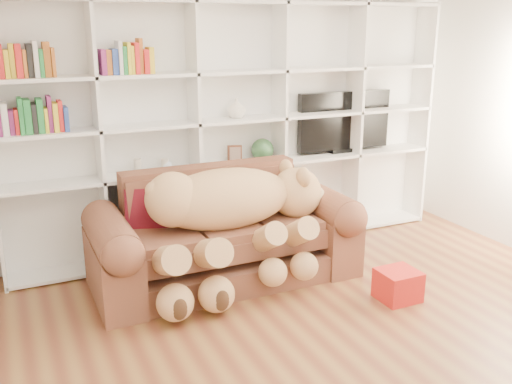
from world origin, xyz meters
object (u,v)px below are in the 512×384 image
teddy_bear (231,213)px  tv (344,122)px  gift_box (398,285)px  sofa (224,240)px

teddy_bear → tv: bearing=37.3°
teddy_bear → gift_box: teddy_bear is taller
sofa → teddy_bear: 0.36m
sofa → teddy_bear: size_ratio=1.31×
teddy_bear → sofa: bearing=96.8°
tv → gift_box: bearing=-107.1°
sofa → tv: 1.97m
sofa → gift_box: (1.14, -0.98, -0.24)m
gift_box → tv: bearing=72.9°
gift_box → tv: (0.52, 1.68, 1.05)m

